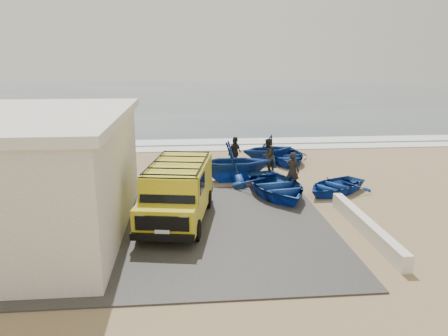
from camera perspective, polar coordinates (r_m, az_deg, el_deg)
name	(u,v)px	position (r m, az deg, el deg)	size (l,w,h in m)	color
ground	(218,209)	(18.02, -0.76, -5.40)	(160.00, 160.00, 0.00)	#947C56
slab	(168,229)	(16.11, -7.38, -7.89)	(12.00, 10.00, 0.05)	#3C3A37
ocean	(192,94)	(73.17, -4.22, 9.58)	(180.00, 88.00, 0.01)	#385166
surf_line	(204,149)	(29.56, -2.57, 2.53)	(180.00, 1.60, 0.06)	white
surf_wash	(203,142)	(32.01, -2.78, 3.43)	(180.00, 2.20, 0.04)	white
building	(3,176)	(16.62, -26.94, -0.91)	(8.40, 9.40, 4.30)	silver
parapet	(366,226)	(16.34, 18.01, -7.24)	(0.35, 6.00, 0.55)	silver
van	(178,190)	(16.52, -6.05, -2.87)	(2.94, 5.57, 2.27)	yellow
boat_near_left	(276,186)	(19.69, 6.78, -2.33)	(3.23, 4.53, 0.94)	navy
boat_near_right	(335,186)	(20.60, 14.26, -2.26)	(2.43, 3.40, 0.70)	navy
boat_mid_left	(233,161)	(21.75, 1.14, 0.86)	(3.32, 3.84, 2.02)	navy
boat_mid_right	(287,156)	(25.85, 8.20, 1.54)	(2.87, 4.01, 0.83)	navy
boat_far_left	(268,149)	(25.77, 5.73, 2.52)	(2.71, 3.14, 1.66)	navy
fisherman_front	(293,171)	(20.58, 8.94, -0.40)	(0.66, 0.43, 1.82)	black
fisherman_middle	(268,156)	(23.50, 5.72, 1.61)	(0.90, 0.70, 1.86)	black
fisherman_back	(235,153)	(24.03, 1.41, 1.94)	(1.08, 0.45, 1.84)	black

